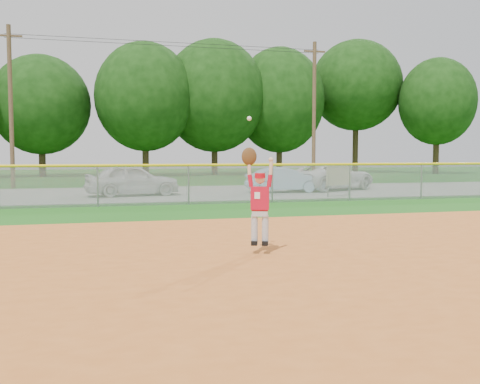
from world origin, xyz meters
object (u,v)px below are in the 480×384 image
car_white_a (132,180)px  ballplayer (258,197)px  sponsor_sign (339,176)px  car_white_b (332,176)px  car_blue (284,180)px

car_white_a → ballplayer: (1.52, -15.03, 0.37)m
sponsor_sign → car_white_b: bearing=69.9°
ballplayer → sponsor_sign: bearing=59.1°
car_blue → car_white_b: size_ratio=0.74×
car_white_a → car_white_b: bearing=-91.7°
car_blue → sponsor_sign: size_ratio=2.57×
car_white_a → car_blue: (7.37, 0.23, -0.10)m
car_white_a → ballplayer: bearing=176.6°
car_blue → car_white_b: bearing=-67.2°
car_white_a → car_white_b: 10.48m
car_white_a → car_blue: bearing=-97.4°
car_white_b → ballplayer: 18.64m
sponsor_sign → car_blue: bearing=118.0°
car_white_b → ballplayer: bearing=126.7°
car_white_b → sponsor_sign: bearing=135.0°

